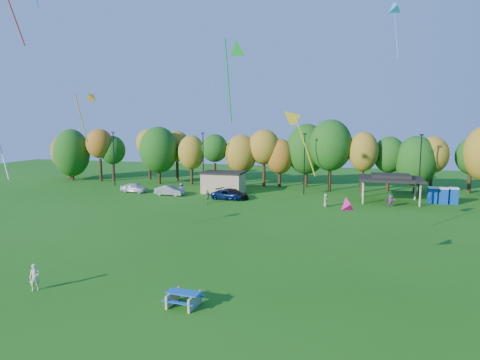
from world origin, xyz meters
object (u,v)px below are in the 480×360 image
(car_c, at_px, (228,195))
(picnic_table, at_px, (184,298))
(car_b, at_px, (170,191))
(porta_potties, at_px, (443,195))
(kite_flyer, at_px, (35,277))
(car_a, at_px, (134,188))
(car_d, at_px, (233,194))

(car_c, bearing_deg, picnic_table, -164.32)
(picnic_table, relative_size, car_c, 0.45)
(picnic_table, xyz_separation_m, car_b, (-17.00, 34.84, 0.22))
(porta_potties, bearing_deg, picnic_table, -118.00)
(porta_potties, relative_size, picnic_table, 1.75)
(car_b, bearing_deg, porta_potties, -82.22)
(picnic_table, xyz_separation_m, kite_flyer, (-10.15, -0.37, 0.36))
(kite_flyer, xyz_separation_m, car_a, (-13.26, 36.21, -0.15))
(kite_flyer, bearing_deg, car_a, 72.38)
(picnic_table, height_order, car_a, car_a)
(picnic_table, distance_m, kite_flyer, 10.16)
(picnic_table, distance_m, car_d, 35.37)
(car_a, bearing_deg, car_c, -93.27)
(kite_flyer, relative_size, car_b, 0.40)
(picnic_table, bearing_deg, car_c, 107.60)
(car_b, height_order, car_c, car_b)
(porta_potties, height_order, car_c, porta_potties)
(car_a, bearing_deg, kite_flyer, -156.87)
(car_b, bearing_deg, car_d, -89.48)
(kite_flyer, relative_size, car_a, 0.41)
(porta_potties, xyz_separation_m, kite_flyer, (-30.76, -39.14, -0.23))
(porta_potties, relative_size, kite_flyer, 2.16)
(kite_flyer, distance_m, car_c, 34.57)
(porta_potties, distance_m, car_b, 37.82)
(picnic_table, relative_size, car_b, 0.49)
(kite_flyer, height_order, car_a, kite_flyer)
(porta_potties, height_order, kite_flyer, porta_potties)
(porta_potties, bearing_deg, kite_flyer, -128.16)
(car_b, bearing_deg, kite_flyer, -167.17)
(car_d, bearing_deg, kite_flyer, -165.54)
(porta_potties, xyz_separation_m, picnic_table, (-20.61, -38.77, -0.59))
(porta_potties, xyz_separation_m, car_c, (-28.34, -4.66, -0.43))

